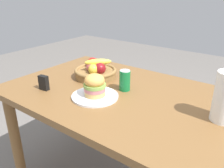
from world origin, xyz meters
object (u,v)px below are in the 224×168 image
object	(u,v)px
soda_can	(125,81)
napkin_holder	(44,83)
fruit_basket	(96,71)
sandwich	(95,85)
plate	(95,96)

from	to	relation	value
soda_can	napkin_holder	distance (m)	0.49
soda_can	fruit_basket	world-z (taller)	fruit_basket
sandwich	soda_can	distance (m)	0.20
soda_can	napkin_holder	size ratio (longest dim) A/B	1.40
soda_can	fruit_basket	xyz separation A→B (m)	(-0.28, 0.06, -0.02)
sandwich	soda_can	xyz separation A→B (m)	(0.08, 0.18, -0.01)
sandwich	fruit_basket	bearing A→B (deg)	129.77
fruit_basket	plate	bearing A→B (deg)	-50.23
plate	sandwich	bearing A→B (deg)	0.00
plate	sandwich	distance (m)	0.07
napkin_holder	soda_can	bearing A→B (deg)	29.41
sandwich	napkin_holder	world-z (taller)	sandwich
sandwich	napkin_holder	distance (m)	0.33
soda_can	sandwich	bearing A→B (deg)	-114.61
soda_can	fruit_basket	distance (m)	0.29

